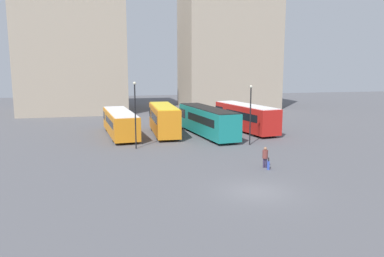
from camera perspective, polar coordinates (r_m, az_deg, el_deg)
ground_plane at (r=23.69m, az=9.80°, el=-9.46°), size 160.00×160.00×0.00m
building_block_left at (r=68.18m, az=-17.55°, el=12.66°), size 16.81×16.78×23.98m
building_block_right at (r=71.57m, az=5.43°, el=11.89°), size 16.68×12.67×21.53m
bus_0 at (r=42.41m, az=-10.92°, el=0.96°), size 3.67×11.45×2.75m
bus_1 at (r=42.35m, az=-4.33°, el=1.49°), size 2.66×9.51×3.32m
bus_2 at (r=41.84m, az=2.25°, el=1.27°), size 4.00×12.33×3.11m
bus_3 at (r=45.23m, az=8.10°, el=1.82°), size 4.34×11.39×3.15m
traveler at (r=28.97m, az=11.08°, el=-4.05°), size 0.54×0.54×1.60m
suitcase at (r=28.69m, az=11.55°, el=-5.48°), size 0.30×0.38×0.94m
lamp_post_0 at (r=36.77m, az=8.90°, el=2.77°), size 0.28×0.28×5.85m
lamp_post_1 at (r=35.00m, az=-8.65°, el=2.79°), size 0.28×0.28×6.25m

